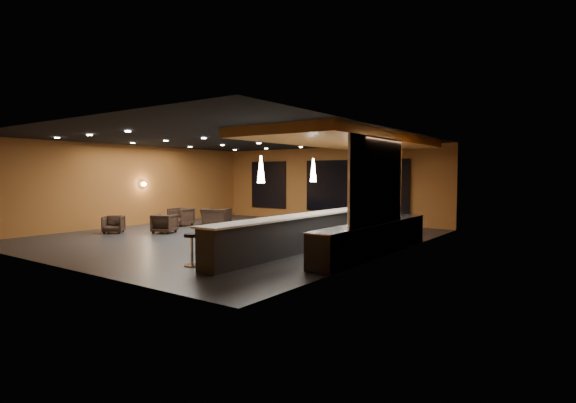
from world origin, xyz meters
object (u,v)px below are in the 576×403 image
Objects in this scene: bar_counter at (304,233)px; bar_stool_4 at (336,222)px; staff_a at (373,217)px; column at (371,187)px; staff_c at (385,218)px; bar_stool_3 at (308,225)px; prep_counter at (374,239)px; armchair_b at (165,223)px; pendant_2 at (352,171)px; bar_stool_1 at (243,238)px; armchair_d at (216,217)px; bar_stool_0 at (192,245)px; bar_stool_2 at (278,229)px; staff_b at (385,216)px; armchair_a at (114,224)px; armchair_c at (181,217)px; pendant_0 at (261,169)px; pendant_1 at (313,170)px.

bar_counter is 3.43m from bar_stool_4.
bar_counter is 5.07× the size of staff_a.
staff_c is at bearing -51.65° from column.
column is at bearing 72.41° from bar_stool_3.
staff_a is (-1.18, 2.44, 0.36)m from prep_counter.
prep_counter is 7.49× the size of armchair_b.
pendant_2 reaches higher than bar_stool_1.
pendant_2 is 0.63× the size of armchair_d.
column reaches higher than bar_stool_0.
bar_stool_2 reaches higher than bar_stool_4.
staff_b is 2.12× the size of bar_stool_3.
staff_c is at bearing 16.75° from staff_a.
staff_a is at bearing 159.01° from armchair_d.
bar_counter is 4.68× the size of staff_b.
bar_stool_1 reaches higher than armchair_a.
armchair_c is (-9.08, -0.83, -0.46)m from staff_b.
bar_stool_2 is (-0.93, -3.03, -1.80)m from pendant_2.
staff_a is at bearing 178.43° from armchair_b.
armchair_d is 7.84m from bar_stool_1.
bar_stool_0 is (-0.91, -3.54, 0.01)m from bar_counter.
column reaches higher than bar_counter.
staff_a is 1.85× the size of bar_stool_2.
pendant_0 is 7.05m from armchair_b.
pendant_0 reaches higher than bar_stool_0.
staff_b is 8.16m from armchair_d.
armchair_b is (-7.71, -2.82, -0.49)m from staff_b.
staff_a is 7.79m from armchair_b.
column is 7.96m from armchair_b.
bar_stool_4 is at bearing 85.95° from bar_stool_3.
pendant_0 reaches higher than armchair_b.
staff_a is at bearing 115.69° from prep_counter.
armchair_a is at bearing -148.63° from bar_stool_4.
armchair_a is 0.92× the size of bar_stool_0.
pendant_0 and pendant_2 have the same top height.
bar_stool_0 is at bearing -120.66° from pendant_0.
column is at bearing 150.64° from staff_b.
bar_stool_0 reaches higher than armchair_b.
pendant_2 is at bearing 1.82° from armchair_c.
pendant_0 is 0.94× the size of bar_stool_1.
bar_stool_3 is (-2.94, 1.14, 0.09)m from prep_counter.
staff_b reaches higher than bar_stool_0.
staff_b is 2.29× the size of bar_stool_1.
prep_counter is at bearing -51.34° from pendant_2.
staff_c is (0.40, 0.11, -0.01)m from staff_a.
bar_stool_2 is (7.05, 1.01, 0.22)m from armchair_a.
staff_b is (1.29, 2.43, -1.50)m from pendant_1.
pendant_1 reaches higher than bar_stool_3.
bar_stool_2 is at bearing 90.30° from bar_stool_0.
pendant_0 is at bearing -81.72° from staff_b.
staff_a reaches higher than armchair_b.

